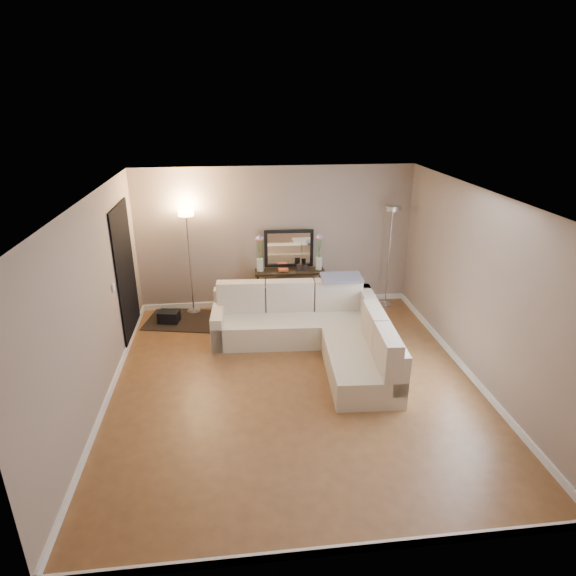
{
  "coord_description": "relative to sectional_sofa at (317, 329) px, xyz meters",
  "views": [
    {
      "loc": [
        -0.76,
        -5.7,
        3.72
      ],
      "look_at": [
        0.0,
        0.8,
        1.1
      ],
      "focal_mm": 30.0,
      "sensor_mm": 36.0,
      "label": 1
    }
  ],
  "objects": [
    {
      "name": "flower_vase_right",
      "position": [
        0.28,
        1.52,
        0.73
      ],
      "size": [
        0.15,
        0.12,
        0.66
      ],
      "color": "silver",
      "rests_on": "console_table"
    },
    {
      "name": "floor_lamp_unlit",
      "position": [
        1.6,
        1.55,
        1.01
      ],
      "size": [
        0.31,
        0.31,
        1.91
      ],
      "color": "silver",
      "rests_on": "floor"
    },
    {
      "name": "black_bag",
      "position": [
        -2.42,
        1.24,
        -0.24
      ],
      "size": [
        0.39,
        0.31,
        0.23
      ],
      "primitive_type": "cube",
      "rotation": [
        0.0,
        0.0,
        -0.21
      ],
      "color": "black",
      "rests_on": "charcoal_rug"
    },
    {
      "name": "wall_left",
      "position": [
        -2.98,
        -0.91,
        0.96
      ],
      "size": [
        0.02,
        5.5,
        2.6
      ],
      "primitive_type": "cube",
      "color": "gray",
      "rests_on": "ground"
    },
    {
      "name": "switch_plate",
      "position": [
        -2.95,
        -0.06,
        0.86
      ],
      "size": [
        0.02,
        0.08,
        0.12
      ],
      "primitive_type": "cube",
      "color": "white",
      "rests_on": "ground"
    },
    {
      "name": "console_table",
      "position": [
        -0.33,
        1.54,
        0.1
      ],
      "size": [
        1.27,
        0.39,
        0.77
      ],
      "color": "black",
      "rests_on": "floor"
    },
    {
      "name": "baseboard_front",
      "position": [
        -0.47,
        -3.64,
        -0.29
      ],
      "size": [
        5.0,
        0.03,
        0.1
      ],
      "primitive_type": "cube",
      "color": "white",
      "rests_on": "ground"
    },
    {
      "name": "charcoal_rug",
      "position": [
        -2.2,
        1.3,
        -0.33
      ],
      "size": [
        1.4,
        1.16,
        0.02
      ],
      "primitive_type": "cube",
      "rotation": [
        0.0,
        0.0,
        -0.21
      ],
      "color": "black",
      "rests_on": "floor"
    },
    {
      "name": "doorway",
      "position": [
        -2.95,
        0.79,
        0.76
      ],
      "size": [
        0.02,
        1.2,
        2.2
      ],
      "primitive_type": "cube",
      "color": "black",
      "rests_on": "ground"
    },
    {
      "name": "leaning_mirror",
      "position": [
        -0.24,
        1.7,
        0.8
      ],
      "size": [
        0.89,
        0.08,
        0.7
      ],
      "color": "black",
      "rests_on": "console_table"
    },
    {
      "name": "sectional_sofa",
      "position": [
        0.0,
        0.0,
        0.0
      ],
      "size": [
        2.66,
        2.66,
        0.92
      ],
      "color": "beige",
      "rests_on": "floor"
    },
    {
      "name": "wall_back",
      "position": [
        -0.47,
        1.85,
        0.96
      ],
      "size": [
        5.0,
        0.02,
        2.6
      ],
      "primitive_type": "cube",
      "color": "gray",
      "rests_on": "ground"
    },
    {
      "name": "ceiling",
      "position": [
        -0.47,
        -0.91,
        2.26
      ],
      "size": [
        5.0,
        5.5,
        0.01
      ],
      "primitive_type": "cube",
      "color": "white",
      "rests_on": "ground"
    },
    {
      "name": "table_decor",
      "position": [
        -0.25,
        1.5,
        0.48
      ],
      "size": [
        0.53,
        0.12,
        0.13
      ],
      "color": "#D34F25",
      "rests_on": "console_table"
    },
    {
      "name": "floor_lamp_lit",
      "position": [
        -2.02,
        1.63,
        1.0
      ],
      "size": [
        0.32,
        0.32,
        1.9
      ],
      "color": "silver",
      "rests_on": "floor"
    },
    {
      "name": "baseboard_right",
      "position": [
        2.02,
        -0.91,
        -0.29
      ],
      "size": [
        0.03,
        5.5,
        0.1
      ],
      "primitive_type": "cube",
      "color": "white",
      "rests_on": "ground"
    },
    {
      "name": "throw_blanket",
      "position": [
        0.5,
        0.61,
        0.61
      ],
      "size": [
        0.66,
        0.39,
        0.09
      ],
      "primitive_type": "cube",
      "rotation": [
        0.1,
        0.0,
        -0.01
      ],
      "color": "slate",
      "rests_on": "sectional_sofa"
    },
    {
      "name": "floor",
      "position": [
        -0.47,
        -0.91,
        -0.35
      ],
      "size": [
        5.0,
        5.5,
        0.01
      ],
      "primitive_type": "cube",
      "color": "brown",
      "rests_on": "ground"
    },
    {
      "name": "wall_front",
      "position": [
        -0.47,
        -3.67,
        0.96
      ],
      "size": [
        5.0,
        0.02,
        2.6
      ],
      "primitive_type": "cube",
      "color": "gray",
      "rests_on": "ground"
    },
    {
      "name": "baseboard_left",
      "position": [
        -2.95,
        -0.91,
        -0.29
      ],
      "size": [
        0.03,
        5.5,
        0.1
      ],
      "primitive_type": "cube",
      "color": "white",
      "rests_on": "ground"
    },
    {
      "name": "flower_vase_left",
      "position": [
        -0.78,
        1.56,
        0.73
      ],
      "size": [
        0.15,
        0.12,
        0.66
      ],
      "color": "silver",
      "rests_on": "console_table"
    },
    {
      "name": "baseboard_back",
      "position": [
        -0.47,
        1.83,
        -0.29
      ],
      "size": [
        5.0,
        0.03,
        0.1
      ],
      "primitive_type": "cube",
      "color": "white",
      "rests_on": "ground"
    },
    {
      "name": "wall_right",
      "position": [
        2.04,
        -0.91,
        0.96
      ],
      "size": [
        0.02,
        5.5,
        2.6
      ],
      "primitive_type": "cube",
      "color": "gray",
      "rests_on": "ground"
    }
  ]
}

